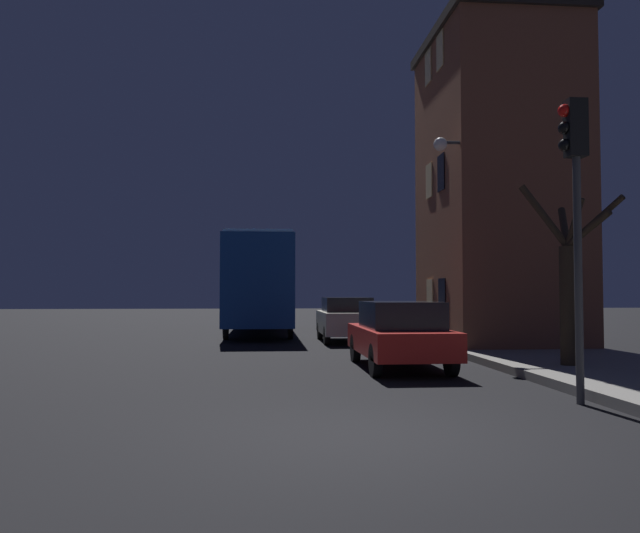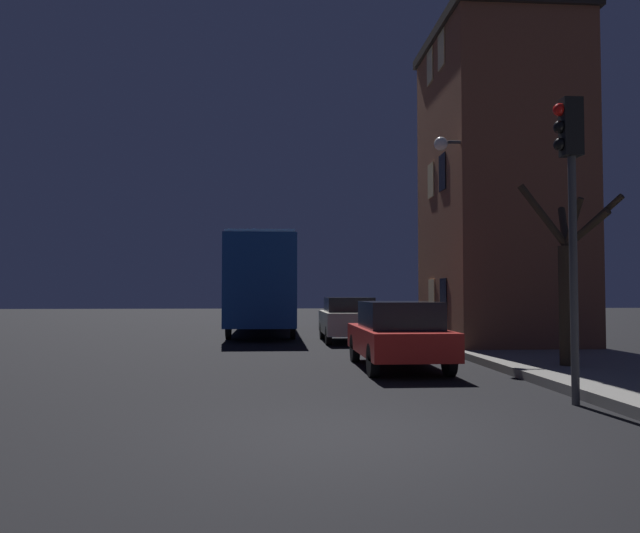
{
  "view_description": "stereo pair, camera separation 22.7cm",
  "coord_description": "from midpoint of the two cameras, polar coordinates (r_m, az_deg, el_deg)",
  "views": [
    {
      "loc": [
        -1.26,
        -7.43,
        1.7
      ],
      "look_at": [
        0.16,
        8.88,
        2.39
      ],
      "focal_mm": 35.0,
      "sensor_mm": 36.0,
      "label": 1
    },
    {
      "loc": [
        -1.03,
        -7.44,
        1.7
      ],
      "look_at": [
        0.16,
        8.88,
        2.39
      ],
      "focal_mm": 35.0,
      "sensor_mm": 36.0,
      "label": 2
    }
  ],
  "objects": [
    {
      "name": "brick_building",
      "position": [
        20.41,
        16.33,
        7.17
      ],
      "size": [
        4.16,
        5.42,
        9.74
      ],
      "color": "brown",
      "rests_on": "sidewalk"
    },
    {
      "name": "streetlamp",
      "position": [
        17.34,
        13.37,
        5.12
      ],
      "size": [
        1.16,
        0.37,
        5.73
      ],
      "color": "#38383A",
      "rests_on": "sidewalk"
    },
    {
      "name": "car_mid_lane",
      "position": [
        21.61,
        2.89,
        -4.8
      ],
      "size": [
        1.76,
        3.86,
        1.54
      ],
      "color": "beige",
      "rests_on": "ground"
    },
    {
      "name": "ground_plane",
      "position": [
        7.71,
        4.63,
        -15.12
      ],
      "size": [
        120.0,
        120.0,
        0.0
      ],
      "primitive_type": "plane",
      "color": "black"
    },
    {
      "name": "car_near_lane",
      "position": [
        14.12,
        7.6,
        -6.09
      ],
      "size": [
        1.74,
        4.31,
        1.5
      ],
      "color": "#B21E19",
      "rests_on": "ground"
    },
    {
      "name": "bus",
      "position": [
        26.6,
        -5.02,
        -1.11
      ],
      "size": [
        2.55,
        11.13,
        3.88
      ],
      "color": "#194793",
      "rests_on": "ground"
    },
    {
      "name": "bare_tree",
      "position": [
        14.13,
        22.15,
        -1.1
      ],
      "size": [
        1.6,
        2.24,
        3.87
      ],
      "color": "#2D2319",
      "rests_on": "sidewalk"
    },
    {
      "name": "traffic_light",
      "position": [
        10.42,
        22.49,
        6.91
      ],
      "size": [
        0.43,
        0.24,
        4.7
      ],
      "color": "#38383A",
      "rests_on": "ground"
    }
  ]
}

